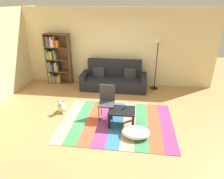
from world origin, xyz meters
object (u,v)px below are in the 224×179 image
standing_lamp (158,46)px  folding_chair (107,99)px  coffee_table (122,113)px  couch (114,79)px  dog (62,107)px  bookshelf (56,59)px  tv_remote (124,108)px  pouf (136,132)px

standing_lamp → folding_chair: size_ratio=2.00×
coffee_table → folding_chair: bearing=144.0°
couch → dog: (-1.24, -1.85, -0.18)m
bookshelf → tv_remote: (2.69, -2.45, -0.48)m
bookshelf → folding_chair: bearing=-44.8°
dog → standing_lamp: size_ratio=0.22×
couch → coffee_table: couch is taller
pouf → folding_chair: size_ratio=0.72×
couch → bookshelf: 2.27m
pouf → standing_lamp: size_ratio=0.36×
bookshelf → standing_lamp: (3.62, -0.11, 0.60)m
standing_lamp → folding_chair: bearing=-123.3°
pouf → dog: dog is taller
bookshelf → standing_lamp: bearing=-1.7°
dog → bookshelf: bearing=113.9°
couch → folding_chair: size_ratio=2.51×
coffee_table → folding_chair: (-0.42, 0.31, 0.20)m
pouf → couch: bearing=107.2°
couch → standing_lamp: standing_lamp is taller
pouf → dog: size_ratio=1.64×
bookshelf → pouf: bearing=-44.6°
pouf → tv_remote: bearing=121.9°
folding_chair → standing_lamp: bearing=116.6°
tv_remote → coffee_table: bearing=-87.7°
dog → standing_lamp: 3.61m
couch → coffee_table: 2.29m
couch → folding_chair: 1.95m
couch → pouf: 2.83m
coffee_table → standing_lamp: 2.85m
pouf → tv_remote: (-0.33, 0.53, 0.32)m
folding_chair → couch: bearing=151.4°
couch → standing_lamp: size_ratio=1.26×
dog → folding_chair: folding_chair is taller
coffee_table → dog: bearing=167.0°
bookshelf → folding_chair: size_ratio=2.03×
coffee_table → standing_lamp: size_ratio=0.36×
bookshelf → folding_chair: (2.23, -2.22, -0.37)m
bookshelf → coffee_table: bearing=-43.6°
bookshelf → coffee_table: size_ratio=2.81×
tv_remote → folding_chair: size_ratio=0.17×
couch → bookshelf: bookshelf is taller
dog → folding_chair: (1.29, -0.09, 0.37)m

